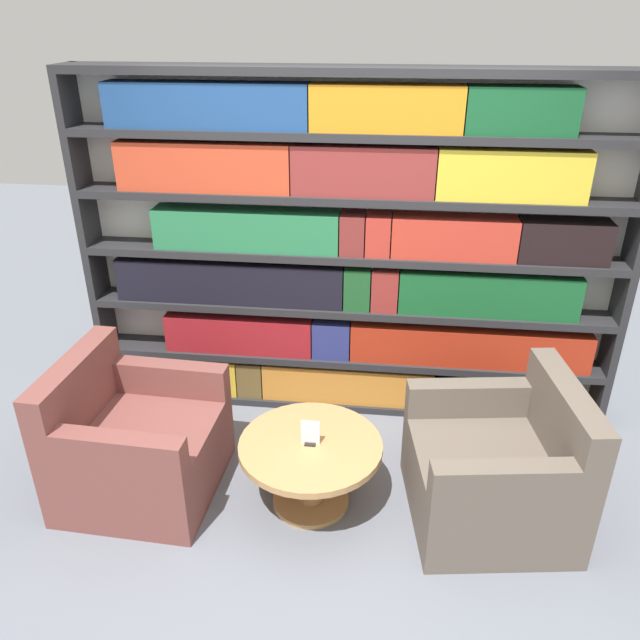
{
  "coord_description": "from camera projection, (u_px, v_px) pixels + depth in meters",
  "views": [
    {
      "loc": [
        0.26,
        -2.56,
        2.6
      ],
      "look_at": [
        -0.12,
        0.67,
        0.97
      ],
      "focal_mm": 35.0,
      "sensor_mm": 36.0,
      "label": 1
    }
  ],
  "objects": [
    {
      "name": "ground_plane",
      "position": [
        328.0,
        530.0,
        3.47
      ],
      "size": [
        14.0,
        14.0,
        0.0
      ],
      "primitive_type": "plane",
      "color": "slate"
    },
    {
      "name": "bookshelf",
      "position": [
        353.0,
        256.0,
        4.11
      ],
      "size": [
        3.56,
        0.3,
        2.3
      ],
      "color": "silver",
      "rests_on": "ground_plane"
    },
    {
      "name": "armchair_left",
      "position": [
        136.0,
        445.0,
        3.66
      ],
      "size": [
        0.88,
        0.89,
        0.84
      ],
      "rotation": [
        0.0,
        0.0,
        1.52
      ],
      "color": "brown",
      "rests_on": "ground_plane"
    },
    {
      "name": "armchair_right",
      "position": [
        497.0,
        472.0,
        3.45
      ],
      "size": [
        0.96,
        0.96,
        0.84
      ],
      "rotation": [
        0.0,
        0.0,
        -1.43
      ],
      "color": "brown",
      "rests_on": "ground_plane"
    },
    {
      "name": "coffee_table",
      "position": [
        311.0,
        461.0,
        3.53
      ],
      "size": [
        0.81,
        0.81,
        0.43
      ],
      "color": "#AD7F4C",
      "rests_on": "ground_plane"
    },
    {
      "name": "table_sign",
      "position": [
        310.0,
        434.0,
        3.44
      ],
      "size": [
        0.1,
        0.06,
        0.15
      ],
      "color": "black",
      "rests_on": "coffee_table"
    }
  ]
}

